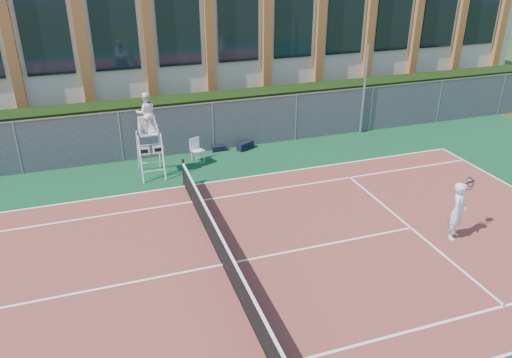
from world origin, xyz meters
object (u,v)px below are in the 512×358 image
object	(u,v)px
steel_pole	(364,90)
plastic_chair	(196,148)
umpire_chair	(147,115)
tennis_player	(458,211)

from	to	relation	value
steel_pole	plastic_chair	size ratio (longest dim) A/B	4.26
umpire_chair	steel_pole	bearing A→B (deg)	8.97
steel_pole	plastic_chair	distance (m)	8.63
tennis_player	plastic_chair	bearing A→B (deg)	126.03
plastic_chair	tennis_player	xyz separation A→B (m)	(6.35, -8.73, 0.38)
steel_pole	plastic_chair	xyz separation A→B (m)	(-8.45, -0.87, -1.55)
steel_pole	tennis_player	world-z (taller)	steel_pole
plastic_chair	steel_pole	bearing A→B (deg)	5.86
steel_pole	tennis_player	bearing A→B (deg)	-102.35
umpire_chair	tennis_player	world-z (taller)	umpire_chair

